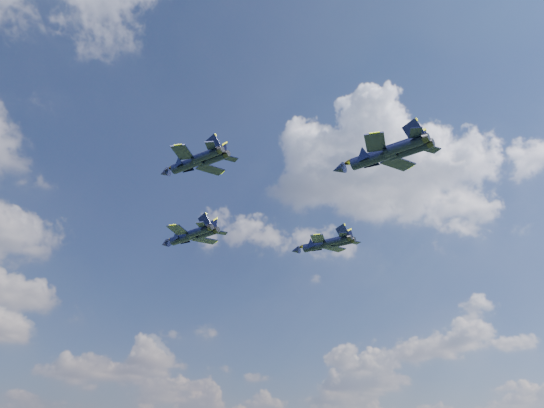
{
  "coord_description": "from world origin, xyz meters",
  "views": [
    {
      "loc": [
        -51.59,
        -67.53,
        23.7
      ],
      "look_at": [
        0.32,
        -0.56,
        62.96
      ],
      "focal_mm": 35.0,
      "sensor_mm": 36.0,
      "label": 1
    }
  ],
  "objects": [
    {
      "name": "jet_right",
      "position": [
        17.06,
        6.54,
        61.04
      ],
      "size": [
        11.08,
        15.13,
        3.57
      ],
      "rotation": [
        0.0,
        0.0,
        0.32
      ],
      "color": "black"
    },
    {
      "name": "jet_slot",
      "position": [
        4.75,
        -20.01,
        65.0
      ],
      "size": [
        13.26,
        17.87,
        4.21
      ],
      "rotation": [
        0.0,
        0.0,
        0.27
      ],
      "color": "black"
    },
    {
      "name": "jet_left",
      "position": [
        -18.12,
        -2.59,
        63.72
      ],
      "size": [
        10.46,
        14.27,
        3.36
      ],
      "rotation": [
        0.0,
        0.0,
        0.31
      ],
      "color": "black"
    },
    {
      "name": "jet_lead",
      "position": [
        -5.65,
        20.61,
        61.67
      ],
      "size": [
        12.1,
        16.19,
        3.81
      ],
      "rotation": [
        0.0,
        0.0,
        0.24
      ],
      "color": "black"
    }
  ]
}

